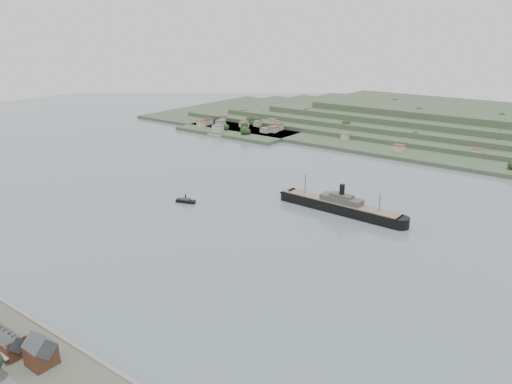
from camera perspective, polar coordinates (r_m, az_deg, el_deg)
The scene contains 6 objects.
ground at distance 341.50m, azimuth -1.52°, elevation -4.02°, with size 1400.00×1400.00×0.00m, color slate.
gabled_building at distance 225.01m, azimuth -23.39°, elevation -16.38°, with size 10.40×10.18×14.09m.
far_peninsula at distance 671.94m, azimuth 21.99°, elevation 7.05°, with size 760.00×309.00×30.00m.
steamship at distance 372.83m, azimuth 9.08°, elevation -1.47°, with size 108.38×15.97×26.00m.
tugboat at distance 390.05m, azimuth -8.05°, elevation -0.99°, with size 15.99×8.93×6.97m.
ferry_west at distance 649.56m, azimuth -5.20°, elevation 7.04°, with size 18.09×8.18×6.55m.
Camera 1 is at (196.63, -246.17, 131.75)m, focal length 35.00 mm.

